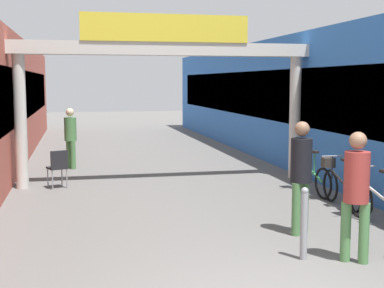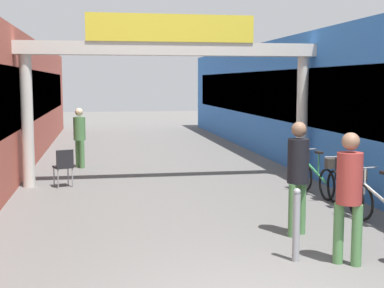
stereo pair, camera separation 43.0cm
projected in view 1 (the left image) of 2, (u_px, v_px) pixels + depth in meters
The scene contains 10 objects.
storefront_right at pixel (309, 100), 16.82m from camera, with size 3.00×26.00×3.74m.
arcade_sign_gateway at pixel (165, 66), 12.72m from camera, with size 7.40×0.47×4.02m.
pedestrian_with_dog at pixel (356, 188), 7.19m from camera, with size 0.47×0.47×1.79m.
pedestrian_companion at pixel (301, 169), 8.55m from camera, with size 0.47×0.47×1.83m.
pedestrian_carrying_crate at pixel (70, 134), 15.09m from camera, with size 0.47×0.47×1.72m.
bicycle_silver_second at pixel (376, 199), 9.22m from camera, with size 0.46×1.68×0.98m.
bicycle_black_third at pixel (339, 184), 10.56m from camera, with size 0.46×1.69×0.98m.
bicycle_green_farthest at pixel (309, 174), 11.77m from camera, with size 0.46×1.69×0.98m.
bollard_post_metal at pixel (304, 223), 7.36m from camera, with size 0.10×0.10×1.02m.
cafe_chair_black_nearer at pixel (58, 165), 12.31m from camera, with size 0.51×0.51×0.89m.
Camera 1 is at (-2.10, -4.70, 2.45)m, focal length 50.00 mm.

